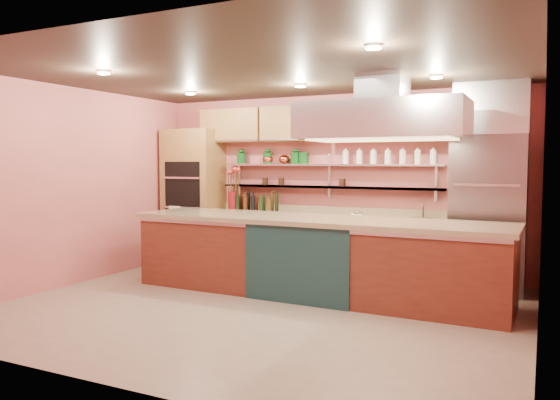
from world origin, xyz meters
The scene contains 21 objects.
floor centered at (0.00, 0.00, -0.01)m, with size 6.00×5.00×0.02m, color gray.
ceiling centered at (0.00, 0.00, 2.80)m, with size 6.00×5.00×0.02m, color black.
wall_back centered at (0.00, 2.50, 1.40)m, with size 6.00×0.04×2.80m, color #BC5D58.
wall_front centered at (0.00, -2.50, 1.40)m, with size 6.00×0.04×2.80m, color #BC5D58.
wall_left centered at (-3.00, 0.00, 1.40)m, with size 0.04×5.00×2.80m, color #BC5D58.
wall_right centered at (3.00, 0.00, 1.40)m, with size 0.04×5.00×2.80m, color #BC5D58.
oven_stack centered at (-2.45, 2.18, 1.15)m, with size 0.95×0.64×2.30m, color olive.
refrigerator centered at (2.35, 2.14, 1.05)m, with size 0.95×0.72×2.10m, color slate.
back_counter centered at (-0.05, 2.20, 0.47)m, with size 3.84×0.64×0.93m, color tan.
wall_shelf_lower centered at (-0.05, 2.37, 1.35)m, with size 3.60×0.26×0.03m, color silver.
wall_shelf_upper centered at (-0.05, 2.37, 1.70)m, with size 3.60×0.26×0.03m, color silver.
upper_cabinets centered at (0.00, 2.32, 2.35)m, with size 4.60×0.36×0.55m, color olive.
range_hood centered at (1.22, 0.90, 2.25)m, with size 2.00×1.00×0.45m, color silver.
ceiling_downlights centered at (0.00, 0.20, 2.77)m, with size 4.00×2.80×0.02m, color #FFE5A5.
island centered at (0.32, 0.90, 0.51)m, with size 4.90×1.06×1.02m, color maroon.
flower_vase centered at (-1.63, 2.15, 1.09)m, with size 0.18×0.18×0.32m, color maroon.
oil_bottle_cluster centered at (-1.16, 2.15, 1.07)m, with size 0.84×0.24×0.27m, color black.
kitchen_scale centered at (0.52, 2.15, 0.97)m, with size 0.16×0.12×0.09m, color white.
bar_faucet centered at (1.47, 2.25, 1.04)m, with size 0.03×0.03×0.23m, color silver.
copper_kettle centered at (-0.80, 2.37, 1.79)m, with size 0.18×0.18×0.15m, color #B04328.
green_canister centered at (-0.45, 2.37, 1.81)m, with size 0.15×0.15×0.18m, color #0D3F14.
Camera 1 is at (3.02, -5.65, 1.75)m, focal length 35.00 mm.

